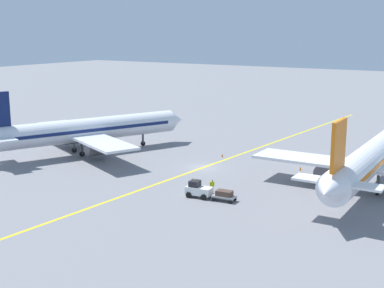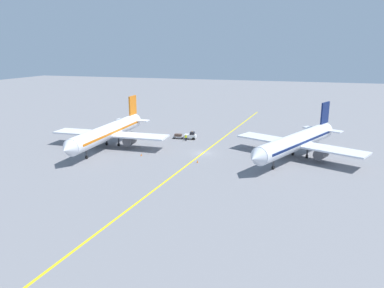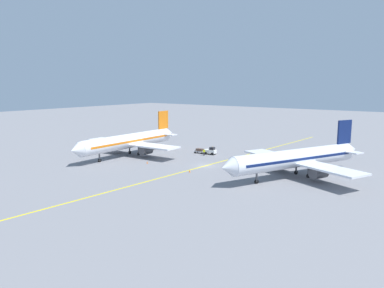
{
  "view_description": "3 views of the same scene",
  "coord_description": "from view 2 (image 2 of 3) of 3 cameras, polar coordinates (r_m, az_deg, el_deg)",
  "views": [
    {
      "loc": [
        37.87,
        -62.93,
        19.16
      ],
      "look_at": [
        -3.73,
        3.05,
        2.46
      ],
      "focal_mm": 50.0,
      "sensor_mm": 36.0,
      "label": 1
    },
    {
      "loc": [
        -21.5,
        77.49,
        22.66
      ],
      "look_at": [
        2.25,
        0.9,
        2.18
      ],
      "focal_mm": 35.0,
      "sensor_mm": 36.0,
      "label": 2
    },
    {
      "loc": [
        -45.98,
        68.0,
        18.18
      ],
      "look_at": [
        3.94,
        -0.12,
        4.55
      ],
      "focal_mm": 35.0,
      "sensor_mm": 36.0,
      "label": 3
    }
  ],
  "objects": [
    {
      "name": "airplane_adjacent_stand",
      "position": [
        89.85,
        -12.56,
        1.8
      ],
      "size": [
        28.1,
        35.46,
        10.6
      ],
      "color": "white",
      "rests_on": "ground"
    },
    {
      "name": "traffic_cone_near_nose",
      "position": [
        82.13,
        -7.74,
        -1.63
      ],
      "size": [
        0.32,
        0.32,
        0.55
      ],
      "primitive_type": "cone",
      "color": "orange",
      "rests_on": "ground"
    },
    {
      "name": "baggage_tug_white",
      "position": [
        96.24,
        -0.2,
        1.26
      ],
      "size": [
        3.14,
        2.01,
        2.11
      ],
      "color": "white",
      "rests_on": "ground"
    },
    {
      "name": "apron_yellow_centreline",
      "position": [
        83.55,
        1.66,
        -1.42
      ],
      "size": [
        8.64,
        119.74,
        0.01
      ],
      "primitive_type": "cube",
      "rotation": [
        0.0,
        0.0,
        -0.07
      ],
      "color": "yellow",
      "rests_on": "ground"
    },
    {
      "name": "airplane_at_gate",
      "position": [
        81.77,
        15.8,
        0.37
      ],
      "size": [
        27.72,
        33.69,
        10.6
      ],
      "color": "silver",
      "rests_on": "ground"
    },
    {
      "name": "traffic_cone_mid_apron",
      "position": [
        76.58,
        0.83,
        -2.67
      ],
      "size": [
        0.32,
        0.32,
        0.55
      ],
      "primitive_type": "cone",
      "color": "orange",
      "rests_on": "ground"
    },
    {
      "name": "ground_crew_worker",
      "position": [
        94.41,
        -0.95,
        1.0
      ],
      "size": [
        0.47,
        0.4,
        1.68
      ],
      "color": "#23232D",
      "rests_on": "ground"
    },
    {
      "name": "baggage_cart_trailing",
      "position": [
        96.97,
        -2.11,
        1.26
      ],
      "size": [
        2.73,
        1.66,
        1.24
      ],
      "color": "gray",
      "rests_on": "ground"
    },
    {
      "name": "ground_plane",
      "position": [
        83.55,
        1.66,
        -1.42
      ],
      "size": [
        400.0,
        400.0,
        0.0
      ],
      "primitive_type": "plane",
      "color": "slate"
    }
  ]
}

